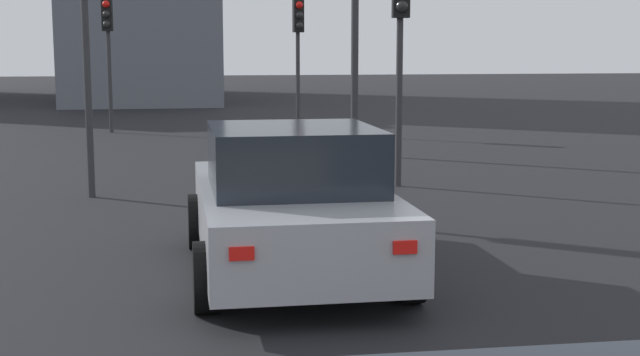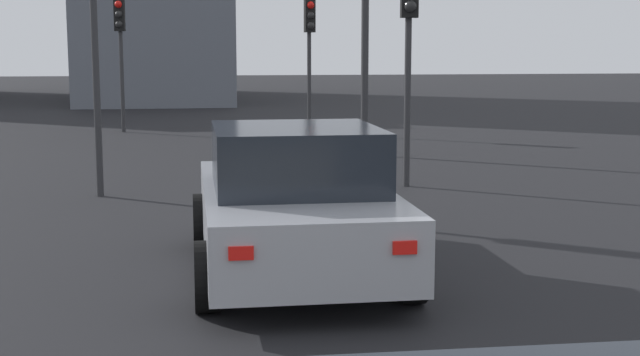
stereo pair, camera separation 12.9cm
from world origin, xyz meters
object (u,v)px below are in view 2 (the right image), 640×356
(car_silver_lead, at_px, (294,203))
(traffic_light_near_left, at_px, (310,37))
(traffic_light_far_right, at_px, (409,26))
(traffic_light_far_left, at_px, (93,0))
(traffic_light_near_right, at_px, (120,36))

(car_silver_lead, bearing_deg, traffic_light_near_left, -8.41)
(traffic_light_near_left, bearing_deg, traffic_light_far_right, -5.11)
(car_silver_lead, xyz_separation_m, traffic_light_far_left, (5.16, 2.38, 2.31))
(traffic_light_near_left, height_order, traffic_light_near_right, traffic_light_near_right)
(car_silver_lead, distance_m, traffic_light_near_left, 15.17)
(car_silver_lead, xyz_separation_m, traffic_light_near_right, (16.11, 2.65, 1.93))
(traffic_light_near_right, distance_m, traffic_light_far_right, 11.99)
(traffic_light_far_left, xyz_separation_m, traffic_light_far_right, (0.19, -5.03, -0.36))
(car_silver_lead, relative_size, traffic_light_far_right, 1.12)
(car_silver_lead, relative_size, traffic_light_near_left, 1.14)
(traffic_light_far_right, bearing_deg, traffic_light_near_left, -172.18)
(car_silver_lead, bearing_deg, traffic_light_far_left, 25.73)
(car_silver_lead, height_order, traffic_light_far_left, traffic_light_far_left)
(car_silver_lead, relative_size, traffic_light_near_right, 1.12)
(traffic_light_near_right, relative_size, traffic_light_far_left, 0.87)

